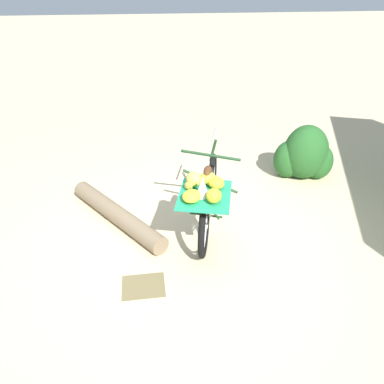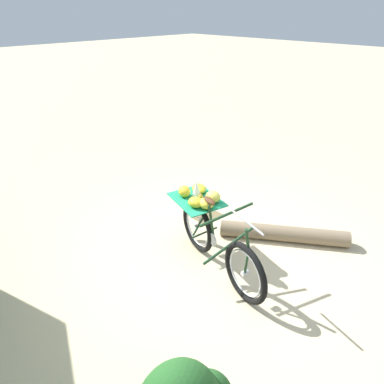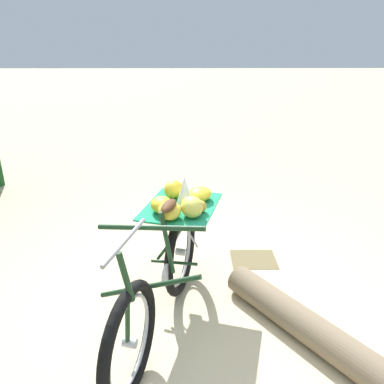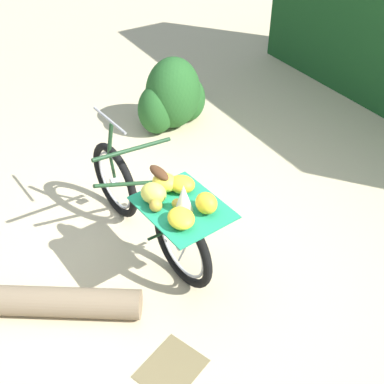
# 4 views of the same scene
# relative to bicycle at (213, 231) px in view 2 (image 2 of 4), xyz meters

# --- Properties ---
(ground_plane) EXTENTS (60.00, 60.00, 0.00)m
(ground_plane) POSITION_rel_bicycle_xyz_m (-0.04, -0.14, -0.51)
(ground_plane) COLOR beige
(bicycle) EXTENTS (0.89, 1.79, 1.03)m
(bicycle) POSITION_rel_bicycle_xyz_m (0.00, 0.00, 0.00)
(bicycle) COLOR black
(bicycle) RESTS_ON ground_plane
(fallen_log) EXTENTS (1.22, 1.60, 0.23)m
(fallen_log) POSITION_rel_bicycle_xyz_m (-1.10, 0.38, -0.40)
(fallen_log) COLOR #7F6B51
(fallen_log) RESTS_ON ground_plane
(leaf_litter_patch) EXTENTS (0.44, 0.36, 0.01)m
(leaf_litter_patch) POSITION_rel_bicycle_xyz_m (-0.80, -0.82, -0.51)
(leaf_litter_patch) COLOR olive
(leaf_litter_patch) RESTS_ON ground_plane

